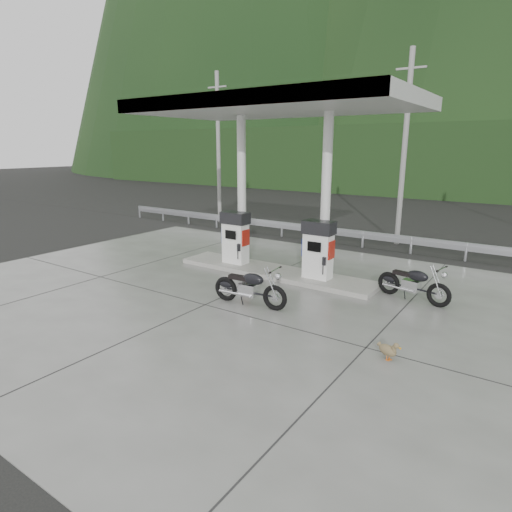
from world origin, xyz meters
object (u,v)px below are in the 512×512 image
Objects in this scene: gas_pump_left at (235,238)px; motorcycle_left at (250,288)px; gas_pump_right at (318,250)px; duck at (388,350)px; motorcycle_right at (413,284)px.

motorcycle_left is (2.60, -2.82, -0.56)m from gas_pump_left.
duck is (3.42, -3.73, -0.87)m from gas_pump_right.
motorcycle_left is at bearing -47.37° from gas_pump_left.
gas_pump_left reaches higher than duck.
gas_pump_right reaches higher than motorcycle_left.
duck is (0.52, -3.78, -0.28)m from motorcycle_right.
gas_pump_left is 1.00× the size of gas_pump_right.
motorcycle_left is at bearing -167.75° from duck.
gas_pump_right is 2.94m from motorcycle_left.
gas_pump_left is at bearing -168.02° from motorcycle_right.
motorcycle_right is (3.50, 2.87, -0.02)m from motorcycle_left.
gas_pump_left is 0.88× the size of motorcycle_left.
gas_pump_right reaches higher than duck.
duck is at bearing -17.92° from motorcycle_left.
duck is at bearing -70.63° from motorcycle_right.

